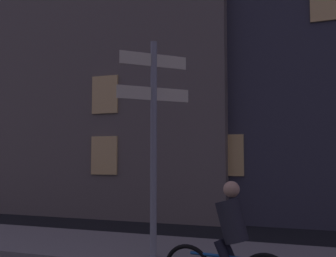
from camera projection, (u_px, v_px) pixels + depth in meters
The scene contains 4 objects.
sidewalk_kerb at pixel (191, 254), 7.79m from camera, with size 40.00×2.53×0.14m, color gray.
signpost at pixel (154, 129), 7.49m from camera, with size 1.03×1.03×3.95m.
cyclist at pixel (229, 247), 5.37m from camera, with size 1.81×0.38×1.61m.
building_left_block at pixel (129, 34), 17.64m from camera, with size 10.25×8.71×14.54m.
Camera 1 is at (2.34, -1.59, 1.91)m, focal length 43.51 mm.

